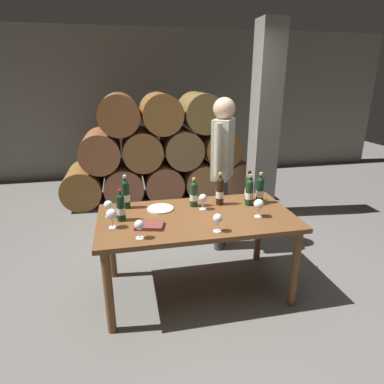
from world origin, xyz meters
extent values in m
plane|color=#66635E|center=(0.00, 0.00, 0.00)|extent=(14.00, 14.00, 0.00)
cube|color=slate|center=(0.00, 4.20, 1.40)|extent=(10.00, 0.24, 2.80)
cylinder|color=brown|center=(-1.26, 2.60, 0.30)|extent=(0.60, 0.90, 0.60)
cylinder|color=brown|center=(-0.63, 2.60, 0.30)|extent=(0.60, 0.90, 0.60)
cylinder|color=brown|center=(0.00, 2.60, 0.30)|extent=(0.60, 0.90, 0.60)
cylinder|color=brown|center=(0.63, 2.60, 0.30)|extent=(0.60, 0.90, 0.60)
cylinder|color=brown|center=(1.26, 2.60, 0.30)|extent=(0.60, 0.90, 0.60)
cylinder|color=brown|center=(-0.95, 2.60, 0.85)|extent=(0.60, 0.90, 0.60)
cylinder|color=brown|center=(-0.32, 2.60, 0.85)|extent=(0.60, 0.90, 0.60)
cylinder|color=brown|center=(0.31, 2.60, 0.85)|extent=(0.60, 0.90, 0.60)
cylinder|color=brown|center=(0.95, 2.60, 0.85)|extent=(0.60, 0.90, 0.60)
cylinder|color=brown|center=(-0.63, 2.60, 1.39)|extent=(0.60, 0.90, 0.60)
cylinder|color=brown|center=(0.00, 2.60, 1.39)|extent=(0.60, 0.90, 0.60)
cylinder|color=brown|center=(0.63, 2.60, 1.39)|extent=(0.60, 0.90, 0.60)
cube|color=slate|center=(1.30, 1.60, 1.30)|extent=(0.32, 0.32, 2.60)
cube|color=brown|center=(0.00, 0.00, 0.74)|extent=(1.70, 0.90, 0.04)
cylinder|color=brown|center=(-0.77, -0.39, 0.36)|extent=(0.07, 0.07, 0.72)
cylinder|color=brown|center=(0.77, -0.39, 0.36)|extent=(0.07, 0.07, 0.72)
cylinder|color=brown|center=(-0.77, 0.39, 0.36)|extent=(0.07, 0.07, 0.72)
cylinder|color=brown|center=(0.77, 0.39, 0.36)|extent=(0.07, 0.07, 0.72)
cylinder|color=black|center=(-0.64, 0.03, 0.86)|extent=(0.07, 0.07, 0.19)
sphere|color=black|center=(-0.64, 0.03, 0.96)|extent=(0.07, 0.07, 0.07)
cylinder|color=black|center=(-0.64, 0.03, 0.98)|extent=(0.03, 0.03, 0.06)
cylinder|color=#B21E23|center=(-0.64, 0.03, 1.02)|extent=(0.03, 0.03, 0.02)
cylinder|color=silver|center=(-0.64, 0.03, 0.85)|extent=(0.07, 0.07, 0.06)
cylinder|color=black|center=(-0.60, 0.31, 0.87)|extent=(0.07, 0.07, 0.22)
sphere|color=black|center=(-0.60, 0.31, 0.99)|extent=(0.07, 0.07, 0.07)
cylinder|color=black|center=(-0.60, 0.31, 1.02)|extent=(0.03, 0.03, 0.07)
cylinder|color=silver|center=(-0.60, 0.31, 1.06)|extent=(0.03, 0.03, 0.03)
cylinder|color=silver|center=(-0.60, 0.31, 0.86)|extent=(0.07, 0.07, 0.07)
cylinder|color=#19381E|center=(0.02, 0.23, 0.86)|extent=(0.07, 0.07, 0.19)
sphere|color=#19381E|center=(0.02, 0.23, 0.96)|extent=(0.07, 0.07, 0.07)
cylinder|color=#19381E|center=(0.02, 0.23, 0.98)|extent=(0.03, 0.03, 0.06)
cylinder|color=tan|center=(0.02, 0.23, 1.02)|extent=(0.03, 0.03, 0.02)
cylinder|color=silver|center=(0.02, 0.23, 0.85)|extent=(0.07, 0.07, 0.06)
cylinder|color=black|center=(0.66, 0.18, 0.87)|extent=(0.07, 0.07, 0.21)
sphere|color=black|center=(0.66, 0.18, 0.98)|extent=(0.07, 0.07, 0.07)
cylinder|color=black|center=(0.66, 0.18, 1.01)|extent=(0.03, 0.03, 0.07)
cylinder|color=tan|center=(0.66, 0.18, 1.05)|extent=(0.03, 0.03, 0.02)
cylinder|color=silver|center=(0.66, 0.18, 0.86)|extent=(0.07, 0.07, 0.06)
cylinder|color=black|center=(0.27, 0.22, 0.87)|extent=(0.07, 0.07, 0.22)
sphere|color=black|center=(0.27, 0.22, 0.99)|extent=(0.07, 0.07, 0.07)
cylinder|color=black|center=(0.27, 0.22, 1.02)|extent=(0.03, 0.03, 0.07)
cylinder|color=tan|center=(0.27, 0.22, 1.06)|extent=(0.03, 0.03, 0.03)
cylinder|color=silver|center=(0.27, 0.22, 0.86)|extent=(0.07, 0.07, 0.07)
cylinder|color=#19381E|center=(0.54, 0.15, 0.86)|extent=(0.07, 0.07, 0.21)
sphere|color=#19381E|center=(0.54, 0.15, 0.97)|extent=(0.07, 0.07, 0.07)
cylinder|color=#19381E|center=(0.54, 0.15, 1.00)|extent=(0.03, 0.03, 0.07)
cylinder|color=tan|center=(0.54, 0.15, 1.05)|extent=(0.03, 0.03, 0.02)
cylinder|color=silver|center=(0.54, 0.15, 0.85)|extent=(0.07, 0.07, 0.06)
cylinder|color=#19381E|center=(0.57, 0.25, 0.87)|extent=(0.07, 0.07, 0.21)
sphere|color=#19381E|center=(0.57, 0.25, 0.98)|extent=(0.07, 0.07, 0.07)
cylinder|color=#19381E|center=(0.57, 0.25, 1.00)|extent=(0.03, 0.03, 0.07)
cylinder|color=black|center=(0.57, 0.25, 1.05)|extent=(0.03, 0.03, 0.02)
cylinder|color=silver|center=(0.57, 0.25, 0.86)|extent=(0.07, 0.07, 0.06)
cylinder|color=white|center=(-0.51, -0.33, 0.76)|extent=(0.06, 0.06, 0.00)
cylinder|color=white|center=(-0.51, -0.33, 0.80)|extent=(0.01, 0.01, 0.07)
sphere|color=white|center=(-0.51, -0.33, 0.87)|extent=(0.07, 0.07, 0.07)
cylinder|color=white|center=(0.09, 0.13, 0.76)|extent=(0.06, 0.06, 0.00)
cylinder|color=white|center=(0.09, 0.13, 0.80)|extent=(0.01, 0.01, 0.07)
sphere|color=white|center=(0.09, 0.13, 0.87)|extent=(0.07, 0.07, 0.07)
cylinder|color=white|center=(-0.71, -0.10, 0.76)|extent=(0.06, 0.06, 0.00)
cylinder|color=white|center=(-0.71, -0.10, 0.80)|extent=(0.01, 0.01, 0.07)
sphere|color=white|center=(-0.71, -0.10, 0.88)|extent=(0.09, 0.09, 0.09)
cylinder|color=white|center=(0.09, -0.33, 0.76)|extent=(0.06, 0.06, 0.00)
cylinder|color=white|center=(0.09, -0.33, 0.80)|extent=(0.01, 0.01, 0.07)
sphere|color=white|center=(0.09, -0.33, 0.87)|extent=(0.08, 0.08, 0.08)
cylinder|color=white|center=(0.52, -0.13, 0.76)|extent=(0.06, 0.06, 0.00)
cylinder|color=white|center=(0.52, -0.13, 0.80)|extent=(0.01, 0.01, 0.07)
sphere|color=white|center=(0.52, -0.13, 0.88)|extent=(0.09, 0.09, 0.09)
cylinder|color=white|center=(-0.75, 0.13, 0.76)|extent=(0.06, 0.06, 0.00)
cylinder|color=white|center=(-0.75, 0.13, 0.80)|extent=(0.01, 0.01, 0.07)
sphere|color=white|center=(-0.75, 0.13, 0.87)|extent=(0.08, 0.08, 0.08)
cube|color=brown|center=(-0.42, -0.14, 0.77)|extent=(0.25, 0.21, 0.03)
cylinder|color=white|center=(-0.29, 0.21, 0.77)|extent=(0.24, 0.24, 0.01)
cylinder|color=#383842|center=(0.48, 0.80, 0.43)|extent=(0.11, 0.11, 0.85)
cylinder|color=#383842|center=(0.43, 0.70, 0.43)|extent=(0.11, 0.11, 0.85)
cube|color=#B2B29E|center=(0.46, 0.75, 1.17)|extent=(0.32, 0.37, 0.64)
cylinder|color=#B2B29E|center=(0.56, 0.93, 1.21)|extent=(0.08, 0.08, 0.54)
cylinder|color=#B2B29E|center=(0.35, 0.57, 1.21)|extent=(0.08, 0.08, 0.54)
sphere|color=tan|center=(0.46, 0.75, 1.60)|extent=(0.23, 0.23, 0.23)
camera|label=1|loc=(-0.57, -2.53, 1.89)|focal=30.20mm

